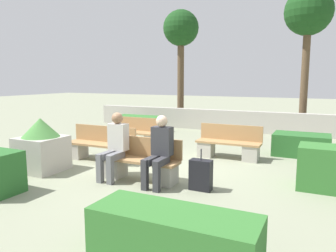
{
  "coord_description": "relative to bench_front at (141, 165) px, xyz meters",
  "views": [
    {
      "loc": [
        3.31,
        -6.35,
        2.0
      ],
      "look_at": [
        0.03,
        0.5,
        0.9
      ],
      "focal_mm": 35.0,
      "sensor_mm": 36.0,
      "label": 1
    }
  ],
  "objects": [
    {
      "name": "ground_plane",
      "position": [
        -0.09,
        0.9,
        -0.31
      ],
      "size": [
        60.0,
        60.0,
        0.0
      ],
      "primitive_type": "plane",
      "color": "gray"
    },
    {
      "name": "perimeter_wall",
      "position": [
        -0.09,
        6.8,
        0.09
      ],
      "size": [
        11.49,
        0.3,
        0.8
      ],
      "color": "#ADA89E",
      "rests_on": "ground_plane"
    },
    {
      "name": "bench_front",
      "position": [
        0.0,
        0.0,
        0.0
      ],
      "size": [
        1.62,
        0.48,
        0.83
      ],
      "color": "#A37A4C",
      "rests_on": "ground_plane"
    },
    {
      "name": "bench_left_side",
      "position": [
        -1.87,
        2.85,
        0.0
      ],
      "size": [
        1.69,
        0.49,
        0.83
      ],
      "rotation": [
        0.0,
        0.0,
        0.2
      ],
      "color": "#A37A4C",
      "rests_on": "ground_plane"
    },
    {
      "name": "bench_right_side",
      "position": [
        1.09,
        2.52,
        -0.0
      ],
      "size": [
        1.61,
        0.48,
        0.83
      ],
      "rotation": [
        0.0,
        0.0,
        -0.07
      ],
      "color": "#A37A4C",
      "rests_on": "ground_plane"
    },
    {
      "name": "bench_back",
      "position": [
        -1.69,
        0.94,
        0.01
      ],
      "size": [
        1.81,
        0.48,
        0.83
      ],
      "rotation": [
        0.0,
        0.0,
        -0.09
      ],
      "color": "#A37A4C",
      "rests_on": "ground_plane"
    },
    {
      "name": "person_seated_man",
      "position": [
        -0.51,
        -0.13,
        0.43
      ],
      "size": [
        0.38,
        0.63,
        1.33
      ],
      "color": "slate",
      "rests_on": "ground_plane"
    },
    {
      "name": "person_seated_woman",
      "position": [
        0.49,
        -0.13,
        0.42
      ],
      "size": [
        0.38,
        0.63,
        1.32
      ],
      "color": "#333338",
      "rests_on": "ground_plane"
    },
    {
      "name": "hedge_block_near_left",
      "position": [
        -3.13,
        5.23,
        -0.01
      ],
      "size": [
        1.83,
        0.8,
        0.59
      ],
      "color": "#33702D",
      "rests_on": "ground_plane"
    },
    {
      "name": "hedge_block_near_right",
      "position": [
        1.83,
        -2.42,
        -0.01
      ],
      "size": [
        1.85,
        0.68,
        0.59
      ],
      "color": "#33702D",
      "rests_on": "ground_plane"
    },
    {
      "name": "hedge_block_mid_right",
      "position": [
        2.73,
        3.63,
        -0.02
      ],
      "size": [
        1.4,
        0.89,
        0.57
      ],
      "color": "#286028",
      "rests_on": "ground_plane"
    },
    {
      "name": "planter_corner_left",
      "position": [
        -2.29,
        -0.34,
        0.25
      ],
      "size": [
        0.9,
        0.9,
        1.16
      ],
      "color": "#ADA89E",
      "rests_on": "ground_plane"
    },
    {
      "name": "suitcase",
      "position": [
        1.28,
        -0.04,
        -0.03
      ],
      "size": [
        0.4,
        0.21,
        0.76
      ],
      "color": "black",
      "rests_on": "ground_plane"
    },
    {
      "name": "tree_leftmost",
      "position": [
        -2.7,
        8.21,
        3.72
      ],
      "size": [
        1.57,
        1.57,
        5.0
      ],
      "color": "brown",
      "rests_on": "ground_plane"
    },
    {
      "name": "tree_center_left",
      "position": [
        2.48,
        7.95,
        3.99
      ],
      "size": [
        1.73,
        1.73,
        5.29
      ],
      "color": "brown",
      "rests_on": "ground_plane"
    }
  ]
}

